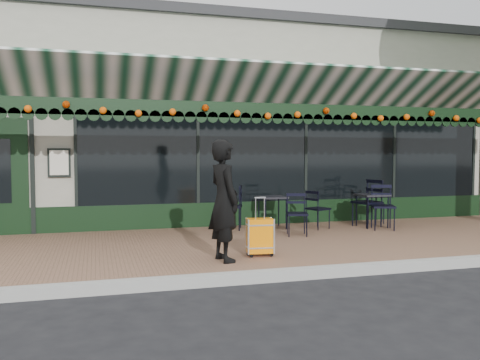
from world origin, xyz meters
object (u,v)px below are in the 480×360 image
object	(u,v)px
cafe_table_a	(372,197)
chair_b_left	(231,207)
chair_b_right	(318,209)
chair_b_front	(297,214)
cafe_table_b	(272,200)
woman	(224,201)
chair_a_left	(367,203)
suitcase	(260,236)
chair_a_right	(375,205)
chair_a_front	(383,207)

from	to	relation	value
cafe_table_a	chair_b_left	xyz separation A→B (m)	(-2.90, 0.50, -0.16)
chair_b_left	chair_b_right	bearing A→B (deg)	97.38
chair_b_right	chair_b_front	bearing A→B (deg)	111.19
cafe_table_a	cafe_table_b	distance (m)	2.08
cafe_table_b	chair_b_right	xyz separation A→B (m)	(0.86, -0.33, -0.19)
cafe_table_a	chair_b_right	world-z (taller)	chair_b_right
woman	chair_a_left	distance (m)	4.40
chair_b_left	cafe_table_b	bearing A→B (deg)	106.09
suitcase	chair_a_right	size ratio (longest dim) A/B	1.10
woman	cafe_table_a	bearing A→B (deg)	-69.21
chair_b_right	woman	bearing A→B (deg)	111.74
suitcase	cafe_table_a	size ratio (longest dim) A/B	1.28
chair_a_front	chair_b_front	distance (m)	1.95
chair_b_left	chair_b_front	size ratio (longest dim) A/B	1.14
cafe_table_b	chair_a_right	xyz separation A→B (m)	(2.42, 0.09, -0.19)
woman	chair_a_front	distance (m)	4.27
chair_a_left	chair_b_right	bearing A→B (deg)	-106.74
suitcase	chair_b_right	distance (m)	3.01
cafe_table_b	chair_a_left	size ratio (longest dim) A/B	0.65
woman	chair_a_left	bearing A→B (deg)	-67.90
woman	chair_a_left	xyz separation A→B (m)	(3.67, 2.40, -0.37)
chair_a_left	chair_b_right	world-z (taller)	chair_a_left
suitcase	chair_a_left	distance (m)	3.81
cafe_table_b	chair_b_left	bearing A→B (deg)	175.83
woman	chair_a_front	xyz separation A→B (m)	(3.77, 1.96, -0.41)
chair_b_left	chair_b_front	bearing A→B (deg)	62.67
woman	chair_b_right	world-z (taller)	woman
woman	chair_b_front	bearing A→B (deg)	-57.49
woman	cafe_table_a	distance (m)	4.43
suitcase	cafe_table_a	xyz separation A→B (m)	(3.16, 2.16, 0.32)
cafe_table_a	chair_a_right	xyz separation A→B (m)	(0.38, 0.52, -0.22)
woman	chair_a_left	world-z (taller)	woman
suitcase	chair_a_front	world-z (taller)	chair_a_front
chair_a_left	chair_a_right	world-z (taller)	chair_a_left
chair_b_front	woman	bearing A→B (deg)	-120.78
chair_a_left	chair_b_front	distance (m)	1.95
chair_a_left	chair_a_right	distance (m)	0.66
woman	chair_b_left	xyz separation A→B (m)	(0.85, 2.83, -0.41)
chair_a_right	chair_a_front	bearing A→B (deg)	-178.05
chair_a_front	chair_a_right	bearing A→B (deg)	88.35
chair_a_right	suitcase	bearing A→B (deg)	151.08
chair_a_front	chair_b_front	size ratio (longest dim) A/B	1.15
chair_a_left	chair_b_front	world-z (taller)	chair_a_left
chair_a_right	chair_b_left	xyz separation A→B (m)	(-3.28, -0.02, 0.05)
suitcase	chair_b_front	world-z (taller)	suitcase
woman	chair_b_right	size ratio (longest dim) A/B	2.19
suitcase	chair_b_left	world-z (taller)	chair_b_left
woman	suitcase	bearing A→B (deg)	-85.22
woman	chair_b_right	distance (m)	3.58
cafe_table_b	chair_b_front	bearing A→B (deg)	-83.11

